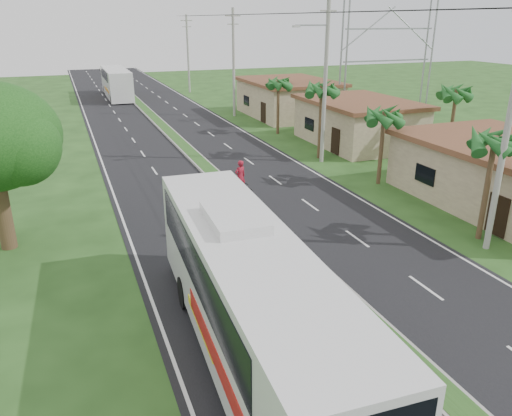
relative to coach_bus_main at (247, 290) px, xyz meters
name	(u,v)px	position (x,y,z in m)	size (l,w,h in m)	color
ground	(348,305)	(4.49, 1.50, -2.41)	(180.00, 180.00, 0.00)	#224318
road_asphalt	(203,166)	(4.49, 21.50, -2.40)	(14.00, 160.00, 0.02)	black
median_strip	(203,165)	(4.49, 21.50, -2.31)	(1.20, 160.00, 0.18)	gray
lane_edge_left	(107,176)	(-2.21, 21.50, -2.41)	(0.12, 160.00, 0.01)	silver
lane_edge_right	(288,157)	(11.19, 21.50, -2.41)	(0.12, 160.00, 0.01)	silver
shop_mid	(358,122)	(18.49, 23.50, -0.55)	(7.60, 10.60, 3.67)	#9B8569
shop_far	(288,98)	(18.49, 37.50, -0.48)	(8.60, 11.60, 3.82)	#9B8569
palm_verge_a	(495,142)	(13.49, 4.50, 2.33)	(2.40, 2.40, 5.45)	#473321
palm_verge_b	(384,116)	(13.89, 13.50, 1.95)	(2.40, 2.40, 5.05)	#473321
palm_verge_c	(322,89)	(13.29, 20.50, 2.71)	(2.40, 2.40, 5.85)	#473321
palm_verge_d	(278,83)	(13.79, 29.50, 2.14)	(2.40, 2.40, 5.25)	#473321
palm_behind_shop	(456,93)	(21.99, 16.50, 2.52)	(2.40, 2.40, 5.65)	#473321
utility_pole_a	(508,126)	(12.99, 3.50, 3.26)	(1.60, 0.28, 11.00)	gray
utility_pole_b	(325,75)	(12.97, 19.50, 3.85)	(3.20, 0.28, 12.00)	gray
utility_pole_c	(234,62)	(12.99, 39.50, 3.26)	(1.60, 0.28, 11.00)	gray
utility_pole_d	(188,53)	(12.99, 59.50, 3.01)	(1.60, 0.28, 10.50)	gray
billboard_lattice	(388,52)	(26.49, 31.50, 4.42)	(10.18, 1.18, 12.07)	gray
coach_bus_main	(247,290)	(0.00, 0.00, 0.00)	(3.46, 13.67, 4.38)	silver
coach_bus_far	(116,81)	(2.70, 57.82, -0.27)	(2.94, 12.96, 3.77)	silver
motorcyclist	(240,187)	(4.53, 13.51, -1.50)	(1.84, 0.98, 2.45)	black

